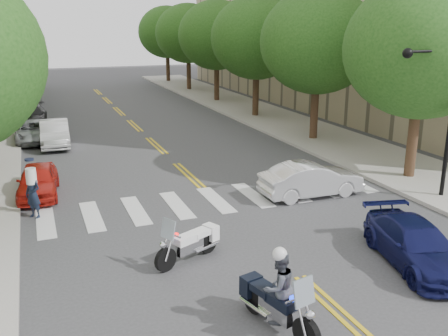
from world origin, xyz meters
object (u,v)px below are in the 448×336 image
motorcycle_police (277,292)px  officer_standing (33,194)px  motorcycle_parked (192,243)px  sedan_blue (416,244)px  convertible (311,179)px

motorcycle_police → officer_standing: size_ratio=1.39×
motorcycle_parked → sedan_blue: bearing=-139.4°
sedan_blue → convertible: bearing=100.2°
motorcycle_parked → convertible: bearing=-84.7°
motorcycle_parked → officer_standing: bearing=14.2°
motorcycle_police → officer_standing: 10.16m
sedan_blue → motorcycle_police: bearing=-152.5°
convertible → motorcycle_parked: bearing=121.0°
convertible → officer_standing: bearing=82.0°
motorcycle_parked → officer_standing: (-4.15, 5.05, 0.35)m
motorcycle_parked → sedan_blue: motorcycle_parked is taller
motorcycle_parked → convertible: (6.00, 3.54, 0.16)m
officer_standing → convertible: (10.15, -1.51, -0.19)m
motorcycle_police → motorcycle_parked: 3.96m
motorcycle_police → motorcycle_parked: motorcycle_police is taller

